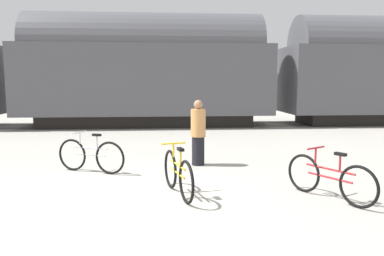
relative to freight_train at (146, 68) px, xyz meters
The scene contains 8 objects.
ground_plane 11.33m from the freight_train, 90.00° to the right, with size 80.00×80.00×0.00m, color #A8A399.
freight_train is the anchor object (origin of this frame).
rail_near 2.71m from the freight_train, 90.00° to the right, with size 47.37×0.07×0.01m, color #4C4238.
rail_far 2.71m from the freight_train, 90.00° to the left, with size 47.37×0.07×0.01m, color #4C4238.
bicycle_maroon 11.86m from the freight_train, 72.00° to the right, with size 0.95×1.58×0.88m.
bicycle_yellow 10.91m from the freight_train, 84.69° to the right, with size 0.53×1.67×0.92m.
bicycle_silver 9.11m from the freight_train, 95.81° to the right, with size 1.60×0.77×0.91m.
person_in_tan 8.59m from the freight_train, 79.10° to the right, with size 0.36×0.36×1.59m.
Camera 1 is at (0.73, -6.17, 2.06)m, focal length 35.00 mm.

